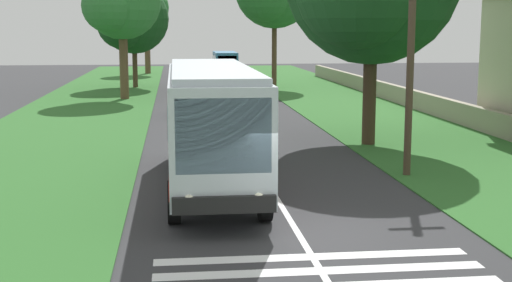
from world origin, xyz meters
TOP-DOWN VIEW (x-y plane):
  - ground at (0.00, 0.00)m, footprint 160.00×160.00m
  - grass_verge_left at (15.00, 8.20)m, footprint 120.00×8.00m
  - grass_verge_right at (15.00, -8.20)m, footprint 120.00×8.00m
  - centre_line at (15.00, 0.00)m, footprint 110.00×0.16m
  - coach_bus at (5.34, 1.80)m, footprint 11.16×2.62m
  - trailing_car_0 at (23.59, 2.05)m, footprint 4.30×1.78m
  - trailing_car_1 at (29.75, -1.88)m, footprint 4.30×1.78m
  - trailing_car_2 at (35.94, 1.50)m, footprint 4.30×1.78m
  - trailing_car_3 at (43.01, -1.96)m, footprint 4.30×1.78m
  - trailing_minibus_0 at (53.43, -2.09)m, footprint 6.00×2.14m
  - roadside_tree_left_0 at (60.60, 5.74)m, footprint 5.28×4.70m
  - roadside_tree_left_1 at (42.87, 6.22)m, footprint 7.11×5.65m
  - roadside_tree_left_2 at (33.29, 6.44)m, footprint 6.45×5.28m
  - utility_pole at (6.36, -4.75)m, footprint 0.24×1.40m
  - roadside_wall at (20.00, -11.60)m, footprint 70.00×0.40m

SIDE VIEW (x-z plane):
  - ground at x=0.00m, z-range 0.00..0.00m
  - centre_line at x=15.00m, z-range 0.00..0.01m
  - grass_verge_left at x=15.00m, z-range 0.00..0.04m
  - grass_verge_right at x=15.00m, z-range 0.00..0.04m
  - roadside_wall at x=20.00m, z-range 0.04..1.13m
  - trailing_car_0 at x=23.59m, z-range -0.05..1.38m
  - trailing_car_1 at x=29.75m, z-range -0.05..1.38m
  - trailing_car_2 at x=35.94m, z-range -0.05..1.38m
  - trailing_car_3 at x=43.01m, z-range -0.05..1.38m
  - trailing_minibus_0 at x=53.43m, z-range 0.28..2.81m
  - coach_bus at x=5.34m, z-range 0.28..4.01m
  - utility_pole at x=6.36m, z-range 0.18..7.29m
  - roadside_tree_left_1 at x=42.87m, z-range 1.22..9.60m
  - roadside_tree_left_2 at x=33.29m, z-range 1.87..11.18m
  - roadside_tree_left_0 at x=60.60m, z-range 2.19..11.50m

